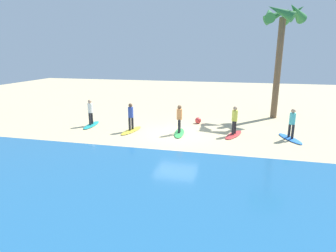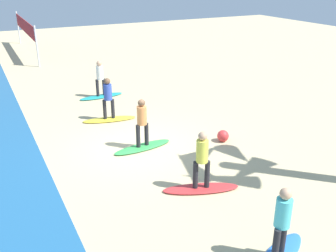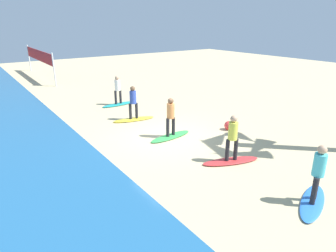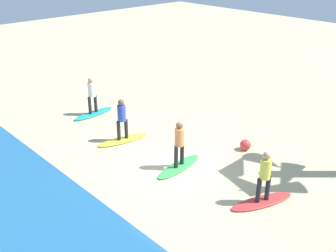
{
  "view_description": "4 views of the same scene",
  "coord_description": "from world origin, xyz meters",
  "px_view_note": "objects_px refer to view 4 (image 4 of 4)",
  "views": [
    {
      "loc": [
        -3.22,
        15.61,
        4.73
      ],
      "look_at": [
        0.26,
        1.02,
        0.74
      ],
      "focal_mm": 30.12,
      "sensor_mm": 36.0,
      "label": 1
    },
    {
      "loc": [
        -10.96,
        4.4,
        5.61
      ],
      "look_at": [
        -0.95,
        -0.69,
        1.0
      ],
      "focal_mm": 41.11,
      "sensor_mm": 36.0,
      "label": 2
    },
    {
      "loc": [
        -9.8,
        6.76,
        4.73
      ],
      "look_at": [
        -1.3,
        0.8,
        1.04
      ],
      "focal_mm": 31.86,
      "sensor_mm": 36.0,
      "label": 3
    },
    {
      "loc": [
        -8.62,
        8.31,
        7.08
      ],
      "look_at": [
        0.87,
        -0.57,
        1.11
      ],
      "focal_mm": 42.92,
      "sensor_mm": 36.0,
      "label": 4
    }
  ],
  "objects_px": {
    "surfboard_red": "(262,202)",
    "beach_ball": "(245,145)",
    "surfboard_green": "(179,166)",
    "surfboard_yellow": "(123,140)",
    "surfer_green": "(179,141)",
    "surfer_yellow": "(122,117)",
    "surfer_red": "(265,173)",
    "surfboard_teal": "(94,113)",
    "surfer_teal": "(92,93)"
  },
  "relations": [
    {
      "from": "surfboard_red",
      "to": "surfer_green",
      "type": "bearing_deg",
      "value": -63.63
    },
    {
      "from": "surfboard_green",
      "to": "surfboard_teal",
      "type": "xyz_separation_m",
      "value": [
        5.98,
        -0.48,
        0.0
      ]
    },
    {
      "from": "surfboard_red",
      "to": "beach_ball",
      "type": "relative_size",
      "value": 5.1
    },
    {
      "from": "surfboard_green",
      "to": "beach_ball",
      "type": "bearing_deg",
      "value": 158.19
    },
    {
      "from": "surfboard_green",
      "to": "surfboard_yellow",
      "type": "distance_m",
      "value": 2.96
    },
    {
      "from": "surfboard_yellow",
      "to": "surfer_teal",
      "type": "relative_size",
      "value": 1.28
    },
    {
      "from": "surfboard_red",
      "to": "surfer_teal",
      "type": "height_order",
      "value": "surfer_teal"
    },
    {
      "from": "surfboard_yellow",
      "to": "surfer_green",
      "type": "bearing_deg",
      "value": 104.38
    },
    {
      "from": "surfer_yellow",
      "to": "beach_ball",
      "type": "distance_m",
      "value": 4.78
    },
    {
      "from": "surfboard_red",
      "to": "surfboard_green",
      "type": "bearing_deg",
      "value": -63.63
    },
    {
      "from": "surfer_red",
      "to": "surfboard_yellow",
      "type": "xyz_separation_m",
      "value": [
        6.11,
        0.52,
        -0.99
      ]
    },
    {
      "from": "surfboard_teal",
      "to": "beach_ball",
      "type": "bearing_deg",
      "value": 104.14
    },
    {
      "from": "surfboard_red",
      "to": "surfer_yellow",
      "type": "height_order",
      "value": "surfer_yellow"
    },
    {
      "from": "surfboard_yellow",
      "to": "surfboard_red",
      "type": "bearing_deg",
      "value": 106.2
    },
    {
      "from": "surfer_yellow",
      "to": "surfer_red",
      "type": "bearing_deg",
      "value": -175.12
    },
    {
      "from": "beach_ball",
      "to": "surfboard_red",
      "type": "bearing_deg",
      "value": 135.33
    },
    {
      "from": "surfer_green",
      "to": "surfboard_teal",
      "type": "height_order",
      "value": "surfer_green"
    },
    {
      "from": "surfboard_green",
      "to": "surfboard_yellow",
      "type": "bearing_deg",
      "value": -93.12
    },
    {
      "from": "surfboard_green",
      "to": "surfboard_yellow",
      "type": "relative_size",
      "value": 1.0
    },
    {
      "from": "surfer_red",
      "to": "beach_ball",
      "type": "relative_size",
      "value": 3.98
    },
    {
      "from": "surfboard_red",
      "to": "surfboard_teal",
      "type": "distance_m",
      "value": 9.13
    },
    {
      "from": "surfboard_red",
      "to": "surfboard_teal",
      "type": "height_order",
      "value": "same"
    },
    {
      "from": "surfboard_red",
      "to": "surfboard_yellow",
      "type": "xyz_separation_m",
      "value": [
        6.11,
        0.52,
        0.0
      ]
    },
    {
      "from": "beach_ball",
      "to": "surfboard_yellow",
      "type": "bearing_deg",
      "value": 37.76
    },
    {
      "from": "surfboard_green",
      "to": "beach_ball",
      "type": "relative_size",
      "value": 5.1
    },
    {
      "from": "surfboard_red",
      "to": "surfer_green",
      "type": "relative_size",
      "value": 1.28
    },
    {
      "from": "surfboard_red",
      "to": "surfer_yellow",
      "type": "xyz_separation_m",
      "value": [
        6.11,
        0.52,
        0.99
      ]
    },
    {
      "from": "surfboard_teal",
      "to": "surfer_teal",
      "type": "xyz_separation_m",
      "value": [
        0.0,
        0.0,
        0.99
      ]
    },
    {
      "from": "surfer_yellow",
      "to": "surfer_teal",
      "type": "distance_m",
      "value": 3.09
    },
    {
      "from": "surfboard_green",
      "to": "beach_ball",
      "type": "distance_m",
      "value": 2.83
    },
    {
      "from": "surfer_yellow",
      "to": "beach_ball",
      "type": "bearing_deg",
      "value": -142.24
    },
    {
      "from": "surfer_yellow",
      "to": "beach_ball",
      "type": "relative_size",
      "value": 3.98
    },
    {
      "from": "surfboard_green",
      "to": "surfer_green",
      "type": "relative_size",
      "value": 1.28
    },
    {
      "from": "surfboard_teal",
      "to": "surfer_teal",
      "type": "distance_m",
      "value": 0.99
    },
    {
      "from": "surfer_red",
      "to": "surfboard_green",
      "type": "bearing_deg",
      "value": 6.57
    },
    {
      "from": "surfer_red",
      "to": "beach_ball",
      "type": "xyz_separation_m",
      "value": [
        2.39,
        -2.36,
        -0.83
      ]
    },
    {
      "from": "surfboard_yellow",
      "to": "beach_ball",
      "type": "relative_size",
      "value": 5.1
    },
    {
      "from": "surfer_red",
      "to": "surfer_green",
      "type": "xyz_separation_m",
      "value": [
        3.15,
        0.36,
        0.0
      ]
    },
    {
      "from": "surfboard_yellow",
      "to": "surfboard_teal",
      "type": "bearing_deg",
      "value": -90.58
    },
    {
      "from": "surfer_red",
      "to": "beach_ball",
      "type": "height_order",
      "value": "surfer_red"
    },
    {
      "from": "surfboard_teal",
      "to": "beach_ball",
      "type": "distance_m",
      "value": 7.11
    },
    {
      "from": "beach_ball",
      "to": "surfer_teal",
      "type": "bearing_deg",
      "value": 18.39
    },
    {
      "from": "surfboard_teal",
      "to": "surfer_red",
      "type": "bearing_deg",
      "value": 85.01
    },
    {
      "from": "surfboard_green",
      "to": "beach_ball",
      "type": "height_order",
      "value": "beach_ball"
    },
    {
      "from": "surfer_green",
      "to": "surfboard_yellow",
      "type": "relative_size",
      "value": 0.78
    },
    {
      "from": "surfer_green",
      "to": "surfboard_yellow",
      "type": "xyz_separation_m",
      "value": [
        2.96,
        0.16,
        -0.99
      ]
    },
    {
      "from": "surfboard_red",
      "to": "beach_ball",
      "type": "height_order",
      "value": "beach_ball"
    },
    {
      "from": "surfer_yellow",
      "to": "surfboard_red",
      "type": "bearing_deg",
      "value": -175.12
    },
    {
      "from": "surfboard_red",
      "to": "surfboard_teal",
      "type": "xyz_separation_m",
      "value": [
        9.13,
        -0.12,
        0.0
      ]
    },
    {
      "from": "surfer_red",
      "to": "surfer_green",
      "type": "distance_m",
      "value": 3.17
    }
  ]
}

